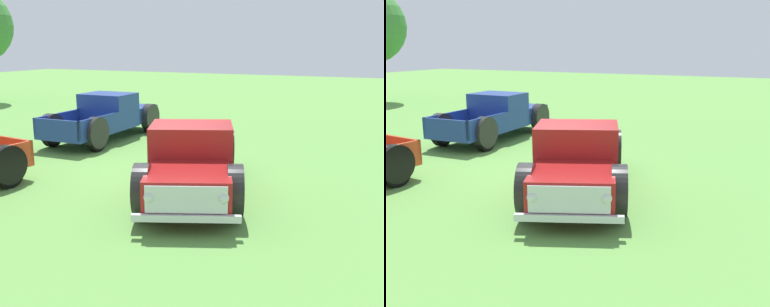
# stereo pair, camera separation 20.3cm
# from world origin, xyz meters

# --- Properties ---
(ground_plane) EXTENTS (80.00, 80.00, 0.00)m
(ground_plane) POSITION_xyz_m (0.00, 0.00, 0.00)
(ground_plane) COLOR #5B9342
(pickup_truck_foreground) EXTENTS (5.70, 3.81, 1.65)m
(pickup_truck_foreground) POSITION_xyz_m (-1.35, -1.08, 0.79)
(pickup_truck_foreground) COLOR maroon
(pickup_truck_foreground) RESTS_ON ground_plane
(pickup_truck_behind_left) EXTENTS (5.38, 2.18, 1.63)m
(pickup_truck_behind_left) POSITION_xyz_m (3.52, 4.47, 0.78)
(pickup_truck_behind_left) COLOR navy
(pickup_truck_behind_left) RESTS_ON ground_plane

